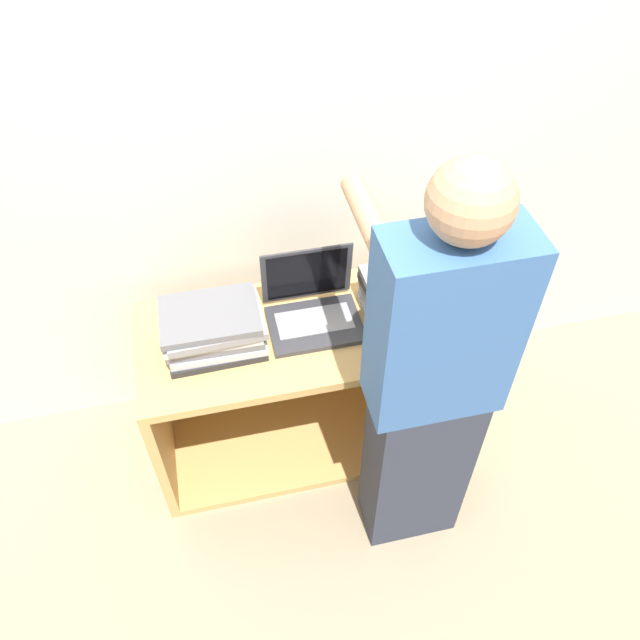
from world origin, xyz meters
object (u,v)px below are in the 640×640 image
laptop_open (312,308)px  person (430,389)px  laptop_stack_right (411,295)px  laptop_stack_left (213,328)px

laptop_open → person: size_ratio=0.21×
laptop_open → laptop_stack_right: laptop_open is taller
laptop_stack_right → person: size_ratio=0.22×
laptop_stack_left → person: person is taller
laptop_stack_left → laptop_stack_right: (0.73, 0.00, 0.00)m
laptop_open → person: 0.57m
laptop_stack_right → laptop_stack_left: bearing=-179.8°
laptop_stack_left → laptop_stack_right: same height
laptop_open → laptop_stack_right: bearing=-6.8°
laptop_stack_right → person: 0.47m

